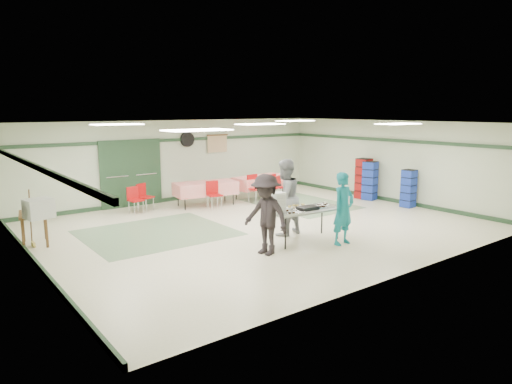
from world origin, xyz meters
TOP-DOWN VIEW (x-y plane):
  - floor at (0.00, 0.00)m, footprint 11.00×11.00m
  - ceiling at (0.00, 0.00)m, footprint 11.00×11.00m
  - wall_back at (0.00, 4.50)m, footprint 11.00×0.00m
  - wall_front at (0.00, -4.50)m, footprint 11.00×0.00m
  - wall_left at (-5.50, 0.00)m, footprint 0.00×9.00m
  - wall_right at (5.50, 0.00)m, footprint 0.00×9.00m
  - trim_back at (0.00, 4.47)m, footprint 11.00×0.06m
  - baseboard_back at (0.00, 4.47)m, footprint 11.00×0.06m
  - trim_left at (-5.47, 0.00)m, footprint 0.06×9.00m
  - baseboard_left at (-5.47, 0.00)m, footprint 0.06×9.00m
  - trim_right at (5.47, 0.00)m, footprint 0.06×9.00m
  - baseboard_right at (5.47, 0.00)m, footprint 0.06×9.00m
  - green_patch_a at (-2.50, 1.00)m, footprint 3.50×3.00m
  - green_patch_b at (2.80, 1.50)m, footprint 2.50×3.50m
  - double_door_left at (-2.20, 4.44)m, footprint 0.90×0.06m
  - double_door_right at (-1.25, 4.44)m, footprint 0.90×0.06m
  - door_frame at (-1.73, 4.42)m, footprint 2.00×0.03m
  - wall_fan at (0.30, 4.44)m, footprint 0.50×0.10m
  - scroll_banner at (1.50, 4.44)m, footprint 0.80×0.02m
  - serving_table at (-0.03, -1.75)m, footprint 1.83×0.86m
  - sheet_tray_right at (0.53, -1.78)m, footprint 0.66×0.52m
  - sheet_tray_mid at (-0.05, -1.59)m, footprint 0.63×0.50m
  - sheet_tray_left at (-0.62, -1.86)m, footprint 0.57×0.45m
  - baking_pan at (-0.01, -1.82)m, footprint 0.50×0.33m
  - foam_box_stack at (-0.79, -1.69)m, footprint 0.28×0.26m
  - volunteer_teal at (0.50, -2.46)m, footprint 0.63×0.43m
  - volunteer_grey at (-0.05, -1.04)m, footprint 0.98×0.80m
  - volunteer_dark at (-1.37, -1.98)m, footprint 0.85×1.22m
  - dining_table_a at (2.40, 3.12)m, footprint 2.01×1.03m
  - dining_table_b at (0.20, 3.12)m, footprint 2.08×1.17m
  - chair_a at (2.54, 2.55)m, footprint 0.43×0.43m
  - chair_b at (1.73, 2.56)m, footprint 0.47×0.47m
  - chair_c at (2.83, 2.54)m, footprint 0.48×0.48m
  - chair_d at (0.14, 2.55)m, footprint 0.46×0.46m
  - chair_loose_a at (-1.71, 3.59)m, footprint 0.51×0.51m
  - chair_loose_b at (-2.09, 3.39)m, footprint 0.43×0.43m
  - crate_stack_blue_a at (5.15, 0.55)m, footprint 0.49×0.49m
  - crate_stack_red at (5.15, 0.83)m, footprint 0.46×0.46m
  - crate_stack_blue_b at (5.15, -0.97)m, footprint 0.38×0.38m
  - printer_table at (-5.15, 1.76)m, footprint 0.74×1.00m
  - office_printer at (-5.15, 1.12)m, footprint 0.61×0.56m
  - broom at (-5.23, 1.66)m, footprint 0.08×0.21m

SIDE VIEW (x-z plane):
  - floor at x=0.00m, z-range 0.00..0.00m
  - green_patch_a at x=-2.50m, z-range 0.00..0.01m
  - green_patch_b at x=2.80m, z-range 0.00..0.01m
  - baseboard_back at x=0.00m, z-range 0.00..0.12m
  - baseboard_left at x=-5.47m, z-range 0.00..0.12m
  - baseboard_right at x=5.47m, z-range 0.00..0.12m
  - chair_c at x=2.83m, z-range 0.09..0.88m
  - chair_loose_b at x=-2.09m, z-range 0.09..0.89m
  - chair_loose_a at x=-1.71m, z-range 0.09..0.93m
  - chair_d at x=0.14m, z-range 0.10..0.97m
  - chair_a at x=2.54m, z-range 0.10..0.97m
  - dining_table_a at x=2.40m, z-range 0.19..0.95m
  - dining_table_b at x=0.20m, z-range 0.19..0.95m
  - chair_b at x=1.73m, z-range 0.11..1.04m
  - crate_stack_blue_b at x=5.15m, z-range 0.00..1.20m
  - printer_table at x=-5.15m, z-range 0.27..1.02m
  - crate_stack_blue_a at x=5.15m, z-range 0.00..1.32m
  - broom at x=-5.23m, z-range 0.03..1.32m
  - crate_stack_red at x=5.15m, z-range 0.00..1.40m
  - serving_table at x=-0.03m, z-range 0.33..1.09m
  - sheet_tray_right at x=0.53m, z-range 0.76..0.78m
  - sheet_tray_mid at x=-0.05m, z-range 0.76..0.78m
  - sheet_tray_left at x=-0.62m, z-range 0.76..0.78m
  - baking_pan at x=-0.01m, z-range 0.76..0.84m
  - volunteer_teal at x=0.50m, z-range 0.00..1.66m
  - volunteer_dark at x=-1.37m, z-range 0.00..1.73m
  - volunteer_grey at x=-0.05m, z-range 0.00..1.87m
  - office_printer at x=-5.15m, z-range 0.74..1.17m
  - foam_box_stack at x=-0.79m, z-range 0.76..1.24m
  - double_door_left at x=-2.20m, z-range 0.00..2.10m
  - double_door_right at x=-1.25m, z-range 0.00..2.10m
  - door_frame at x=-1.73m, z-range -0.02..2.12m
  - wall_back at x=0.00m, z-range -4.15..6.85m
  - wall_front at x=0.00m, z-range -4.15..6.85m
  - wall_left at x=-5.50m, z-range -3.15..5.85m
  - wall_right at x=5.50m, z-range -3.15..5.85m
  - scroll_banner at x=1.50m, z-range 1.55..2.15m
  - trim_back at x=0.00m, z-range 2.00..2.10m
  - trim_left at x=-5.47m, z-range 2.00..2.10m
  - trim_right at x=5.47m, z-range 2.00..2.10m
  - wall_fan at x=0.30m, z-range 1.80..2.30m
  - ceiling at x=0.00m, z-range 2.70..2.70m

